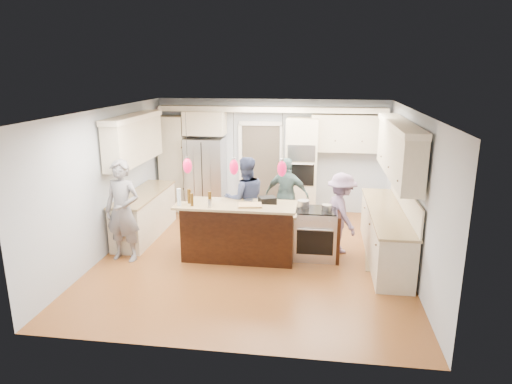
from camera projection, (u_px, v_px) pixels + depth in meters
ground_plane at (253, 256)px, 8.52m from camera, size 6.00×6.00×0.00m
room_shell at (253, 161)px, 8.04m from camera, size 5.54×6.04×2.72m
refrigerator at (206, 175)px, 11.01m from camera, size 0.90×0.70×1.80m
oven_column at (301, 167)px, 10.66m from camera, size 0.72×0.69×2.30m
back_upper_cabinets at (239, 143)px, 10.82m from camera, size 5.30×0.61×2.54m
right_counter_run at (390, 203)px, 8.20m from camera, size 0.64×3.10×2.51m
left_cabinets at (141, 186)px, 9.33m from camera, size 0.64×2.30×2.51m
kitchen_island at (241, 230)px, 8.49m from camera, size 2.10×1.46×1.12m
island_range at (317, 233)px, 8.38m from camera, size 0.82×0.71×0.92m
pendant_lights at (234, 167)px, 7.59m from camera, size 1.75×0.15×1.03m
person_bar_end at (123, 211)px, 8.15m from camera, size 0.74×0.54×1.85m
person_far_left at (245, 199)px, 9.14m from camera, size 1.01×0.90×1.72m
person_far_right at (287, 195)px, 9.66m from camera, size 0.99×0.54×1.60m
person_range_side at (341, 213)px, 8.56m from camera, size 0.89×1.13×1.53m
floor_rug at (385, 262)px, 8.27m from camera, size 0.77×1.06×0.01m
water_bottle at (179, 197)px, 7.76m from camera, size 0.08×0.08×0.30m
beer_bottle_a at (189, 196)px, 7.91m from camera, size 0.08×0.08×0.25m
beer_bottle_b at (192, 200)px, 7.76m from camera, size 0.06×0.06×0.22m
beer_bottle_c at (210, 199)px, 7.79m from camera, size 0.08×0.08×0.24m
drink_can at (210, 203)px, 7.70m from camera, size 0.08×0.08×0.13m
cutting_board at (250, 205)px, 7.77m from camera, size 0.44×0.34×0.03m
pot_large at (303, 204)px, 8.39m from camera, size 0.22×0.22×0.13m
pot_small at (327, 207)px, 8.24m from camera, size 0.19×0.19×0.09m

